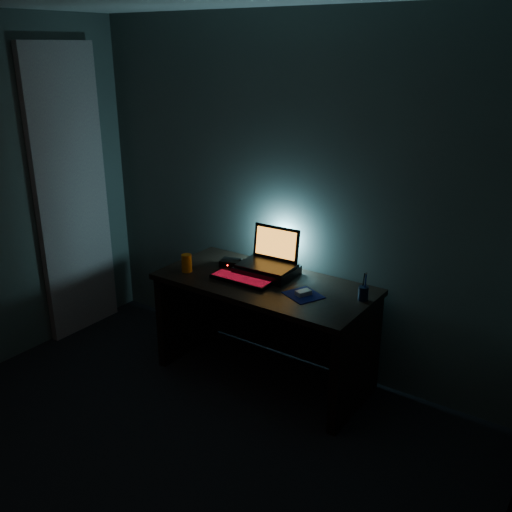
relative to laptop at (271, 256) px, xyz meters
The scene contains 11 objects.
room 1.82m from the laptop, 88.08° to the right, with size 3.50×4.00×2.50m.
desk 0.40m from the laptop, 61.81° to the right, with size 1.50×0.70×0.75m.
curtain 1.71m from the laptop, 167.58° to the right, with size 0.06×0.65×2.30m, color #B5AD90.
riser 0.10m from the laptop, 87.23° to the right, with size 0.40×0.30×0.06m, color black.
laptop is the anchor object (origin of this frame).
keyboard 0.29m from the laptop, 106.08° to the right, with size 0.44×0.15×0.03m.
mousepad 0.46m from the laptop, 28.17° to the right, with size 0.22×0.20×0.00m, color #0D155B.
mouse 0.46m from the laptop, 28.17° to the right, with size 0.06×0.10×0.03m, color gray.
pen_cup 0.75m from the laptop, ahead, with size 0.06×0.06×0.09m, color black.
juice_glass 0.60m from the laptop, 146.96° to the right, with size 0.07×0.07×0.13m, color orange.
router 0.33m from the laptop, 169.19° to the right, with size 0.16×0.14×0.05m.
Camera 1 is at (1.99, -1.36, 2.27)m, focal length 40.00 mm.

